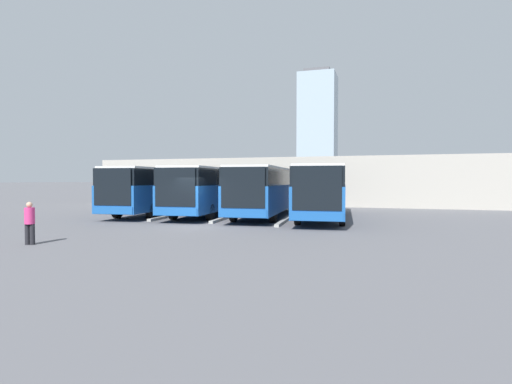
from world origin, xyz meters
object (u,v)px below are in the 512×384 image
bus_0 (324,190)px  pedestrian (30,222)px  bus_2 (212,189)px  bus_3 (161,188)px  bus_1 (266,189)px

bus_0 → pedestrian: bearing=50.9°
bus_2 → pedestrian: size_ratio=7.87×
bus_2 → bus_3: size_ratio=1.00×
pedestrian → bus_0: bearing=-135.3°
bus_0 → bus_1: size_ratio=1.00×
bus_3 → pedestrian: bearing=95.7°
bus_1 → pedestrian: size_ratio=7.87×
bus_2 → bus_3: bearing=-2.1°
bus_0 → bus_1: 3.84m
bus_3 → bus_0: bearing=173.7°
bus_1 → bus_2: bearing=-4.2°
bus_1 → pedestrian: (5.10, 13.60, -0.93)m
bus_1 → bus_2: 3.81m
bus_2 → bus_3: (3.81, 0.19, 0.00)m
bus_0 → bus_1: bearing=-12.5°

